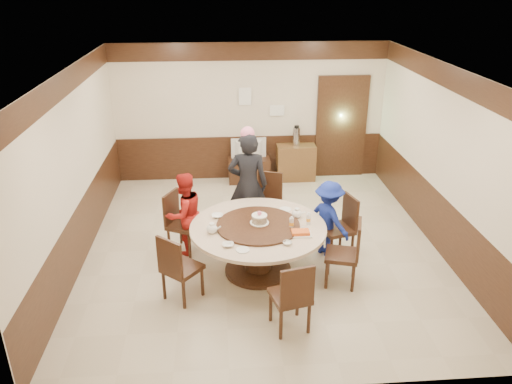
{
  "coord_description": "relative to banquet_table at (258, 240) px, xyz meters",
  "views": [
    {
      "loc": [
        -0.63,
        -6.94,
        4.03
      ],
      "look_at": [
        -0.13,
        -0.33,
        1.1
      ],
      "focal_mm": 35.0,
      "sensor_mm": 36.0,
      "label": 1
    }
  ],
  "objects": [
    {
      "name": "chair_3",
      "position": [
        -1.07,
        -0.56,
        -0.23
      ],
      "size": [
        0.62,
        0.62,
        0.97
      ],
      "rotation": [
        0.0,
        0.0,
        5.58
      ],
      "color": "#351D10",
      "rests_on": "ground"
    },
    {
      "name": "chair_4",
      "position": [
        0.29,
        -1.29,
        -0.23
      ],
      "size": [
        0.53,
        0.54,
        0.97
      ],
      "rotation": [
        0.0,
        0.0,
        6.52
      ],
      "color": "#351D10",
      "rests_on": "ground"
    },
    {
      "name": "bottle_0",
      "position": [
        0.46,
        -0.1,
        0.3
      ],
      "size": [
        0.06,
        0.06,
        0.16
      ],
      "primitive_type": "cylinder",
      "color": "white",
      "rests_on": "banquet_table"
    },
    {
      "name": "person_red",
      "position": [
        -1.07,
        0.66,
        0.12
      ],
      "size": [
        0.81,
        0.79,
        1.31
      ],
      "primitive_type": "imported",
      "rotation": [
        0.0,
        0.0,
        3.81
      ],
      "color": "#B41D18",
      "rests_on": "ground"
    },
    {
      "name": "bowl_0",
      "position": [
        -0.57,
        0.33,
        0.24
      ],
      "size": [
        0.17,
        0.17,
        0.04
      ],
      "primitive_type": "imported",
      "color": "white",
      "rests_on": "banquet_table"
    },
    {
      "name": "room",
      "position": [
        0.14,
        0.74,
        0.55
      ],
      "size": [
        6.0,
        6.04,
        2.84
      ],
      "color": "beige",
      "rests_on": "ground"
    },
    {
      "name": "birthday_cake",
      "position": [
        0.02,
        0.04,
        0.31
      ],
      "size": [
        0.27,
        0.27,
        0.19
      ],
      "color": "white",
      "rests_on": "banquet_table"
    },
    {
      "name": "person_standing",
      "position": [
        -0.07,
        1.17,
        0.35
      ],
      "size": [
        0.68,
        0.48,
        1.77
      ],
      "primitive_type": "imported",
      "rotation": [
        0.0,
        0.0,
        3.05
      ],
      "color": "black",
      "rests_on": "ground"
    },
    {
      "name": "bottle_1",
      "position": [
        0.71,
        0.01,
        0.3
      ],
      "size": [
        0.06,
        0.06,
        0.16
      ],
      "primitive_type": "cylinder",
      "color": "white",
      "rests_on": "banquet_table"
    },
    {
      "name": "saucer_far",
      "position": [
        0.45,
        0.5,
        0.22
      ],
      "size": [
        0.18,
        0.18,
        0.01
      ],
      "primitive_type": "cylinder",
      "color": "white",
      "rests_on": "banquet_table"
    },
    {
      "name": "teapot_left",
      "position": [
        -0.65,
        -0.15,
        0.28
      ],
      "size": [
        0.17,
        0.15,
        0.13
      ],
      "primitive_type": "ellipsoid",
      "color": "white",
      "rests_on": "banquet_table"
    },
    {
      "name": "thermos",
      "position": [
        1.07,
        3.51,
        0.41
      ],
      "size": [
        0.15,
        0.15,
        0.38
      ],
      "primitive_type": "cylinder",
      "color": "silver",
      "rests_on": "side_cabinet"
    },
    {
      "name": "teapot_right",
      "position": [
        0.58,
        0.23,
        0.28
      ],
      "size": [
        0.17,
        0.15,
        0.13
      ],
      "primitive_type": "ellipsoid",
      "color": "white",
      "rests_on": "banquet_table"
    },
    {
      "name": "chair_0",
      "position": [
        1.26,
        0.38,
        -0.23
      ],
      "size": [
        0.55,
        0.54,
        0.97
      ],
      "rotation": [
        0.0,
        0.0,
        1.85
      ],
      "color": "#351D10",
      "rests_on": "ground"
    },
    {
      "name": "bowl_3",
      "position": [
        0.63,
        -0.19,
        0.24
      ],
      "size": [
        0.13,
        0.13,
        0.04
      ],
      "primitive_type": "imported",
      "color": "white",
      "rests_on": "banquet_table"
    },
    {
      "name": "television",
      "position": [
        0.09,
        3.48,
        0.18
      ],
      "size": [
        0.73,
        0.14,
        0.42
      ],
      "primitive_type": "imported",
      "rotation": [
        0.0,
        0.0,
        3.21
      ],
      "color": "#969698",
      "rests_on": "tv_stand"
    },
    {
      "name": "side_cabinet",
      "position": [
        1.07,
        3.51,
        -0.16
      ],
      "size": [
        0.8,
        0.4,
        0.75
      ],
      "primitive_type": "cube",
      "color": "brown",
      "rests_on": "ground"
    },
    {
      "name": "tv_stand",
      "position": [
        0.09,
        3.48,
        -0.28
      ],
      "size": [
        0.85,
        0.45,
        0.5
      ],
      "primitive_type": "cube",
      "color": "#351D10",
      "rests_on": "ground"
    },
    {
      "name": "chair_5",
      "position": [
        1.15,
        -0.38,
        -0.23
      ],
      "size": [
        0.55,
        0.55,
        0.97
      ],
      "rotation": [
        0.0,
        0.0,
        7.57
      ],
      "color": "#351D10",
      "rests_on": "ground"
    },
    {
      "name": "notice_left",
      "position": [
        0.03,
        3.68,
        1.22
      ],
      "size": [
        0.25,
        0.0,
        0.35
      ],
      "primitive_type": "cube",
      "color": "white",
      "rests_on": "room"
    },
    {
      "name": "saucer_near",
      "position": [
        -0.25,
        -0.65,
        0.22
      ],
      "size": [
        0.18,
        0.18,
        0.01
      ],
      "primitive_type": "cylinder",
      "color": "white",
      "rests_on": "banquet_table"
    },
    {
      "name": "person_blue",
      "position": [
        1.11,
        0.44,
        0.07
      ],
      "size": [
        0.8,
        0.89,
        1.2
      ],
      "primitive_type": "imported",
      "rotation": [
        0.0,
        0.0,
        2.16
      ],
      "color": "navy",
      "rests_on": "ground"
    },
    {
      "name": "banquet_table",
      "position": [
        0.0,
        0.0,
        0.0
      ],
      "size": [
        1.93,
        1.93,
        0.78
      ],
      "color": "#351D10",
      "rests_on": "ground"
    },
    {
      "name": "bowl_2",
      "position": [
        -0.44,
        -0.53,
        0.24
      ],
      "size": [
        0.15,
        0.15,
        0.04
      ],
      "primitive_type": "imported",
      "color": "white",
      "rests_on": "banquet_table"
    },
    {
      "name": "notice_right",
      "position": [
        0.68,
        3.68,
        0.92
      ],
      "size": [
        0.3,
        0.0,
        0.22
      ],
      "primitive_type": "cube",
      "color": "white",
      "rests_on": "room"
    },
    {
      "name": "shrimp_platter",
      "position": [
        0.55,
        -0.3,
        0.24
      ],
      "size": [
        0.3,
        0.2,
        0.06
      ],
      "color": "white",
      "rests_on": "banquet_table"
    },
    {
      "name": "bowl_1",
      "position": [
        0.34,
        -0.54,
        0.24
      ],
      "size": [
        0.12,
        0.12,
        0.04
      ],
      "primitive_type": "imported",
      "color": "white",
      "rests_on": "banquet_table"
    },
    {
      "name": "chair_1",
      "position": [
        0.27,
        1.33,
        -0.23
      ],
      "size": [
        0.56,
        0.56,
        0.97
      ],
      "rotation": [
        0.0,
        0.0,
        2.82
      ],
      "color": "#351D10",
      "rests_on": "ground"
    },
    {
      "name": "chair_2",
      "position": [
        -1.11,
        0.7,
        -0.23
      ],
      "size": [
        0.59,
        0.59,
        0.97
      ],
      "rotation": [
        0.0,
        0.0,
        4.25
      ],
      "color": "#351D10",
      "rests_on": "ground"
    }
  ]
}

